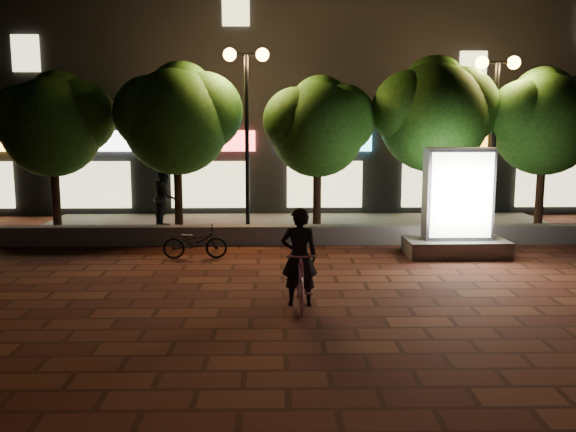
{
  "coord_description": "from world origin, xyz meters",
  "views": [
    {
      "loc": [
        -0.7,
        -12.13,
        3.27
      ],
      "look_at": [
        -0.42,
        1.5,
        1.15
      ],
      "focal_mm": 38.16,
      "sensor_mm": 36.0,
      "label": 1
    }
  ],
  "objects_px": {
    "tree_far_right": "(546,118)",
    "pedestrian": "(165,196)",
    "tree_right": "(435,111)",
    "tree_far_left": "(54,120)",
    "tree_mid": "(319,123)",
    "street_lamp_left": "(246,94)",
    "ad_kiosk": "(457,213)",
    "scooter_pink": "(299,277)",
    "rider": "(299,257)",
    "tree_left": "(178,115)",
    "scooter_parked": "(195,242)",
    "street_lamp_right": "(496,99)"
  },
  "relations": [
    {
      "from": "tree_far_left",
      "to": "pedestrian",
      "type": "distance_m",
      "value": 3.79
    },
    {
      "from": "scooter_pink",
      "to": "scooter_parked",
      "type": "relative_size",
      "value": 1.16
    },
    {
      "from": "tree_mid",
      "to": "pedestrian",
      "type": "relative_size",
      "value": 2.42
    },
    {
      "from": "tree_mid",
      "to": "tree_far_right",
      "type": "bearing_deg",
      "value": 0.0
    },
    {
      "from": "street_lamp_left",
      "to": "rider",
      "type": "height_order",
      "value": "street_lamp_left"
    },
    {
      "from": "tree_mid",
      "to": "rider",
      "type": "xyz_separation_m",
      "value": [
        -0.83,
        -6.98,
        -2.33
      ]
    },
    {
      "from": "tree_right",
      "to": "scooter_pink",
      "type": "xyz_separation_m",
      "value": [
        -4.14,
        -7.04,
        -3.03
      ]
    },
    {
      "from": "tree_far_right",
      "to": "street_lamp_left",
      "type": "relative_size",
      "value": 0.92
    },
    {
      "from": "scooter_pink",
      "to": "tree_left",
      "type": "bearing_deg",
      "value": 112.49
    },
    {
      "from": "street_lamp_right",
      "to": "ad_kiosk",
      "type": "xyz_separation_m",
      "value": [
        -1.78,
        -2.71,
        -2.83
      ]
    },
    {
      "from": "ad_kiosk",
      "to": "rider",
      "type": "bearing_deg",
      "value": -134.93
    },
    {
      "from": "ad_kiosk",
      "to": "scooter_parked",
      "type": "xyz_separation_m",
      "value": [
        -6.36,
        -0.21,
        -0.66
      ]
    },
    {
      "from": "rider",
      "to": "scooter_parked",
      "type": "relative_size",
      "value": 1.16
    },
    {
      "from": "street_lamp_right",
      "to": "tree_right",
      "type": "bearing_deg",
      "value": 170.9
    },
    {
      "from": "tree_far_left",
      "to": "street_lamp_right",
      "type": "height_order",
      "value": "street_lamp_right"
    },
    {
      "from": "tree_far_left",
      "to": "tree_left",
      "type": "distance_m",
      "value": 3.51
    },
    {
      "from": "tree_far_left",
      "to": "tree_left",
      "type": "bearing_deg",
      "value": 0.0
    },
    {
      "from": "tree_far_left",
      "to": "street_lamp_right",
      "type": "bearing_deg",
      "value": -1.21
    },
    {
      "from": "tree_right",
      "to": "ad_kiosk",
      "type": "relative_size",
      "value": 1.92
    },
    {
      "from": "tree_left",
      "to": "scooter_pink",
      "type": "height_order",
      "value": "tree_left"
    },
    {
      "from": "ad_kiosk",
      "to": "street_lamp_right",
      "type": "bearing_deg",
      "value": 56.72
    },
    {
      "from": "tree_far_right",
      "to": "scooter_pink",
      "type": "distance_m",
      "value": 10.55
    },
    {
      "from": "tree_left",
      "to": "rider",
      "type": "xyz_separation_m",
      "value": [
        3.16,
        -6.98,
        -2.56
      ]
    },
    {
      "from": "tree_mid",
      "to": "scooter_parked",
      "type": "height_order",
      "value": "tree_mid"
    },
    {
      "from": "tree_mid",
      "to": "rider",
      "type": "bearing_deg",
      "value": -96.79
    },
    {
      "from": "tree_far_left",
      "to": "tree_far_right",
      "type": "height_order",
      "value": "tree_far_right"
    },
    {
      "from": "street_lamp_right",
      "to": "rider",
      "type": "distance_m",
      "value": 9.36
    },
    {
      "from": "rider",
      "to": "pedestrian",
      "type": "distance_m",
      "value": 8.71
    },
    {
      "from": "rider",
      "to": "pedestrian",
      "type": "height_order",
      "value": "pedestrian"
    },
    {
      "from": "tree_mid",
      "to": "ad_kiosk",
      "type": "height_order",
      "value": "tree_mid"
    },
    {
      "from": "tree_left",
      "to": "tree_right",
      "type": "relative_size",
      "value": 0.97
    },
    {
      "from": "tree_mid",
      "to": "street_lamp_left",
      "type": "bearing_deg",
      "value": -172.69
    },
    {
      "from": "tree_left",
      "to": "scooter_parked",
      "type": "relative_size",
      "value": 3.19
    },
    {
      "from": "scooter_pink",
      "to": "tree_far_right",
      "type": "bearing_deg",
      "value": 42.1
    },
    {
      "from": "tree_far_left",
      "to": "tree_far_right",
      "type": "distance_m",
      "value": 14.0
    },
    {
      "from": "street_lamp_left",
      "to": "rider",
      "type": "distance_m",
      "value": 7.52
    },
    {
      "from": "tree_right",
      "to": "ad_kiosk",
      "type": "height_order",
      "value": "tree_right"
    },
    {
      "from": "tree_right",
      "to": "tree_far_right",
      "type": "distance_m",
      "value": 3.2
    },
    {
      "from": "tree_left",
      "to": "street_lamp_left",
      "type": "xyz_separation_m",
      "value": [
        1.95,
        -0.26,
        0.58
      ]
    },
    {
      "from": "pedestrian",
      "to": "ad_kiosk",
      "type": "bearing_deg",
      "value": -115.0
    },
    {
      "from": "street_lamp_left",
      "to": "scooter_parked",
      "type": "distance_m",
      "value": 4.79
    },
    {
      "from": "rider",
      "to": "scooter_parked",
      "type": "bearing_deg",
      "value": -57.18
    },
    {
      "from": "ad_kiosk",
      "to": "pedestrian",
      "type": "relative_size",
      "value": 1.42
    },
    {
      "from": "tree_far_right",
      "to": "pedestrian",
      "type": "bearing_deg",
      "value": 175.54
    },
    {
      "from": "tree_far_left",
      "to": "tree_right",
      "type": "distance_m",
      "value": 10.81
    },
    {
      "from": "street_lamp_right",
      "to": "scooter_pink",
      "type": "distance_m",
      "value": 9.52
    },
    {
      "from": "scooter_pink",
      "to": "rider",
      "type": "bearing_deg",
      "value": 89.2
    },
    {
      "from": "tree_right",
      "to": "tree_far_right",
      "type": "xyz_separation_m",
      "value": [
        3.2,
        -0.0,
        -0.2
      ]
    },
    {
      "from": "tree_far_left",
      "to": "tree_right",
      "type": "xyz_separation_m",
      "value": [
        10.8,
        0.0,
        0.27
      ]
    },
    {
      "from": "tree_left",
      "to": "tree_far_right",
      "type": "height_order",
      "value": "tree_left"
    }
  ]
}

